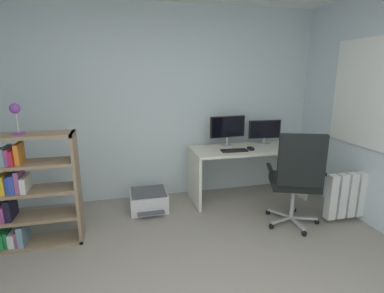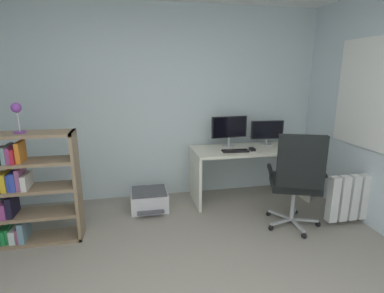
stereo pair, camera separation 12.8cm
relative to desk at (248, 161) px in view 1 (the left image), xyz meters
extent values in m
cube|color=silver|center=(-1.18, 0.45, 0.76)|extent=(4.50, 0.10, 2.61)
cube|color=white|center=(1.06, -0.92, 0.95)|extent=(0.01, 1.22, 1.14)
cube|color=white|center=(1.06, -0.92, 0.95)|extent=(0.02, 1.30, 1.22)
cube|color=silver|center=(0.00, 0.00, 0.17)|extent=(1.56, 0.63, 0.04)
cube|color=silver|center=(-0.76, 0.00, -0.20)|extent=(0.04, 0.61, 0.70)
cube|color=silver|center=(0.76, 0.00, -0.20)|extent=(0.04, 0.61, 0.70)
cylinder|color=#B2B5B7|center=(-0.25, 0.17, 0.19)|extent=(0.18, 0.18, 0.01)
cylinder|color=#B2B5B7|center=(-0.25, 0.17, 0.26)|extent=(0.03, 0.03, 0.13)
cube|color=black|center=(-0.25, 0.17, 0.46)|extent=(0.51, 0.08, 0.29)
cube|color=black|center=(-0.25, 0.14, 0.46)|extent=(0.47, 0.05, 0.27)
cylinder|color=#B2B5B7|center=(0.31, 0.17, 0.19)|extent=(0.18, 0.18, 0.01)
cylinder|color=#B2B5B7|center=(0.31, 0.17, 0.24)|extent=(0.03, 0.03, 0.08)
cube|color=black|center=(0.31, 0.17, 0.40)|extent=(0.47, 0.07, 0.26)
cube|color=black|center=(0.31, 0.14, 0.40)|extent=(0.43, 0.04, 0.24)
cube|color=black|center=(-0.26, -0.13, 0.20)|extent=(0.35, 0.15, 0.02)
cube|color=black|center=(-0.03, -0.12, 0.20)|extent=(0.06, 0.10, 0.03)
cube|color=#B7BABC|center=(0.35, -0.86, -0.48)|extent=(0.29, 0.14, 0.02)
sphere|color=black|center=(0.49, -0.91, -0.52)|extent=(0.06, 0.06, 0.06)
cube|color=#B7BABC|center=(0.30, -0.69, -0.48)|extent=(0.22, 0.25, 0.02)
sphere|color=black|center=(0.40, -0.57, -0.52)|extent=(0.06, 0.06, 0.06)
cube|color=#B7BABC|center=(0.13, -0.68, -0.48)|extent=(0.19, 0.27, 0.02)
sphere|color=black|center=(0.05, -0.55, -0.52)|extent=(0.06, 0.06, 0.06)
cube|color=#B7BABC|center=(0.06, -0.84, -0.48)|extent=(0.30, 0.11, 0.02)
sphere|color=black|center=(-0.08, -0.88, -0.52)|extent=(0.06, 0.06, 0.06)
cube|color=#B7BABC|center=(0.20, -0.95, -0.48)|extent=(0.05, 0.30, 0.02)
sphere|color=black|center=(0.19, -1.10, -0.52)|extent=(0.06, 0.06, 0.06)
cylinder|color=#B7BABC|center=(0.21, -0.80, -0.28)|extent=(0.04, 0.04, 0.40)
cube|color=black|center=(0.21, -0.80, -0.03)|extent=(0.65, 0.62, 0.10)
cube|color=black|center=(0.11, -1.04, 0.30)|extent=(0.47, 0.24, 0.56)
cube|color=black|center=(-0.05, -0.70, 0.12)|extent=(0.15, 0.31, 0.03)
cube|color=black|center=(0.47, -0.90, 0.12)|extent=(0.15, 0.31, 0.03)
cube|color=#8C7255|center=(-2.15, -0.56, 0.03)|extent=(0.03, 0.30, 1.16)
cube|color=#8C7255|center=(-2.59, -0.56, 0.60)|extent=(0.90, 0.30, 0.03)
cube|color=#8C7255|center=(-2.59, -0.56, -0.53)|extent=(0.90, 0.30, 0.03)
cube|color=#8C7255|center=(-2.59, -0.56, -0.25)|extent=(0.84, 0.30, 0.03)
cube|color=#8C7255|center=(-2.59, -0.56, 0.03)|extent=(0.84, 0.30, 0.03)
cube|color=#8C7255|center=(-2.59, -0.56, 0.32)|extent=(0.84, 0.30, 0.03)
cube|color=#2D8859|center=(-2.94, -0.57, -0.44)|extent=(0.04, 0.27, 0.14)
cube|color=green|center=(-2.89, -0.56, -0.44)|extent=(0.04, 0.24, 0.15)
cube|color=#258842|center=(-2.86, -0.55, -0.44)|extent=(0.03, 0.22, 0.16)
cube|color=silver|center=(-2.81, -0.55, -0.44)|extent=(0.06, 0.26, 0.14)
cube|color=#9D4E77|center=(-2.76, -0.56, -0.43)|extent=(0.03, 0.24, 0.16)
cube|color=#6D92A4|center=(-2.72, -0.56, -0.41)|extent=(0.05, 0.26, 0.22)
cube|color=silver|center=(-2.90, -0.56, -0.13)|extent=(0.03, 0.27, 0.19)
cube|color=#933F86|center=(-2.85, -0.56, -0.15)|extent=(0.05, 0.26, 0.16)
cube|color=black|center=(-2.80, -0.56, -0.12)|extent=(0.05, 0.24, 0.22)
cube|color=gold|center=(-2.86, -0.55, 0.13)|extent=(0.06, 0.21, 0.16)
cube|color=gold|center=(-2.81, -0.57, 0.14)|extent=(0.04, 0.23, 0.18)
cube|color=#2C44AF|center=(-2.77, -0.56, 0.14)|extent=(0.02, 0.22, 0.17)
cube|color=#3449AF|center=(-2.73, -0.57, 0.14)|extent=(0.05, 0.22, 0.18)
cube|color=#9D5687|center=(-2.68, -0.56, 0.16)|extent=(0.04, 0.23, 0.22)
cube|color=silver|center=(-2.63, -0.56, 0.13)|extent=(0.05, 0.25, 0.15)
cube|color=gray|center=(-2.77, -0.55, 0.42)|extent=(0.04, 0.26, 0.17)
cube|color=#9D4080|center=(-2.73, -0.56, 0.41)|extent=(0.04, 0.26, 0.16)
cube|color=red|center=(-2.69, -0.57, 0.41)|extent=(0.03, 0.27, 0.14)
cube|color=orange|center=(-2.65, -0.56, 0.43)|extent=(0.04, 0.21, 0.20)
cylinder|color=purple|center=(-2.63, -0.56, 0.62)|extent=(0.11, 0.11, 0.02)
cylinder|color=silver|center=(-2.63, -0.56, 0.73)|extent=(0.01, 0.01, 0.20)
sphere|color=purple|center=(-2.63, -0.56, 0.86)|extent=(0.10, 0.10, 0.10)
cube|color=silver|center=(-1.39, -0.05, -0.43)|extent=(0.47, 0.41, 0.23)
cube|color=#4C4C51|center=(-1.39, -0.05, -0.30)|extent=(0.43, 0.38, 0.02)
cube|color=#4C4C51|center=(-1.39, -0.30, -0.48)|extent=(0.33, 0.10, 0.01)
cube|color=white|center=(0.64, -0.92, -0.22)|extent=(0.10, 0.10, 0.54)
cube|color=white|center=(0.77, -0.92, -0.22)|extent=(0.10, 0.10, 0.54)
cube|color=white|center=(0.90, -0.92, -0.22)|extent=(0.10, 0.10, 0.54)
cube|color=white|center=(1.04, -0.92, -0.22)|extent=(0.10, 0.10, 0.54)
cube|color=white|center=(1.17, -0.92, -0.22)|extent=(0.10, 0.10, 0.54)
cube|color=white|center=(1.30, -0.92, -0.22)|extent=(0.10, 0.10, 0.54)
camera|label=1|loc=(-1.69, -3.62, 1.19)|focal=27.70mm
camera|label=2|loc=(-1.56, -3.65, 1.19)|focal=27.70mm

